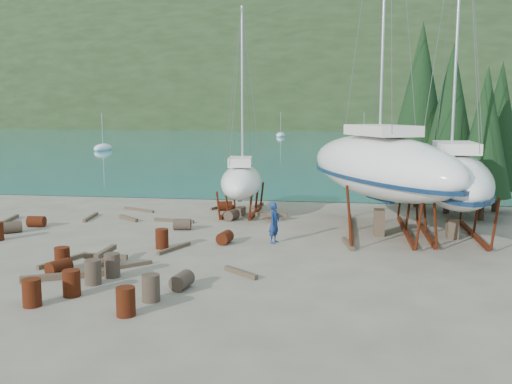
# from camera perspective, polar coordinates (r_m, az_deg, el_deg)

# --- Properties ---
(ground) EXTENTS (600.00, 600.00, 0.00)m
(ground) POSITION_cam_1_polar(r_m,az_deg,el_deg) (24.47, -6.55, -6.31)
(ground) COLOR #645C4F
(ground) RESTS_ON ground
(bay_water) EXTENTS (700.00, 700.00, 0.00)m
(bay_water) POSITION_cam_1_polar(r_m,az_deg,el_deg) (337.97, 7.58, 7.05)
(bay_water) COLOR #186E7C
(bay_water) RESTS_ON ground
(far_hill) EXTENTS (800.00, 360.00, 110.00)m
(far_hill) POSITION_cam_1_polar(r_m,az_deg,el_deg) (342.97, 7.60, 7.06)
(far_hill) COLOR black
(far_hill) RESTS_ON ground
(far_house_left) EXTENTS (6.60, 5.60, 5.60)m
(far_house_left) POSITION_cam_1_polar(r_m,az_deg,el_deg) (222.96, -8.77, 7.24)
(far_house_left) COLOR beige
(far_house_left) RESTS_ON ground
(far_house_center) EXTENTS (6.60, 5.60, 5.60)m
(far_house_center) POSITION_cam_1_polar(r_m,az_deg,el_deg) (214.50, 1.57, 7.30)
(far_house_center) COLOR beige
(far_house_center) RESTS_ON ground
(far_house_right) EXTENTS (6.60, 5.60, 5.60)m
(far_house_right) POSITION_cam_1_polar(r_m,az_deg,el_deg) (214.20, 15.07, 7.03)
(far_house_right) COLOR beige
(far_house_right) RESTS_ON ground
(cypress_near_right) EXTENTS (3.60, 3.60, 10.00)m
(cypress_near_right) POSITION_cam_1_polar(r_m,az_deg,el_deg) (35.41, 18.90, 7.24)
(cypress_near_right) COLOR black
(cypress_near_right) RESTS_ON ground
(cypress_mid_right) EXTENTS (3.06, 3.06, 8.50)m
(cypress_mid_right) POSITION_cam_1_polar(r_m,az_deg,el_deg) (33.78, 21.94, 5.58)
(cypress_mid_right) COLOR black
(cypress_mid_right) RESTS_ON ground
(cypress_back_left) EXTENTS (4.14, 4.14, 11.50)m
(cypress_back_left) POSITION_cam_1_polar(r_m,az_deg,el_deg) (37.17, 16.11, 8.72)
(cypress_back_left) COLOR black
(cypress_back_left) RESTS_ON ground
(cypress_far_right) EXTENTS (3.24, 3.24, 9.00)m
(cypress_far_right) POSITION_cam_1_polar(r_m,az_deg,el_deg) (37.04, 23.17, 6.14)
(cypress_far_right) COLOR black
(cypress_far_right) RESTS_ON ground
(moored_boat_left) EXTENTS (2.00, 5.00, 6.05)m
(moored_boat_left) POSITION_cam_1_polar(r_m,az_deg,el_deg) (90.62, -15.06, 4.27)
(moored_boat_left) COLOR white
(moored_boat_left) RESTS_ON ground
(moored_boat_mid) EXTENTS (2.00, 5.00, 6.05)m
(moored_boat_mid) POSITION_cam_1_polar(r_m,az_deg,el_deg) (103.09, 10.69, 4.84)
(moored_boat_mid) COLOR white
(moored_boat_mid) RESTS_ON ground
(moored_boat_far) EXTENTS (2.00, 5.00, 6.05)m
(moored_boat_far) POSITION_cam_1_polar(r_m,az_deg,el_deg) (133.74, 2.47, 5.70)
(moored_boat_far) COLOR white
(moored_boat_far) RESTS_ON ground
(large_sailboat_near) EXTENTS (9.17, 13.74, 21.01)m
(large_sailboat_near) POSITION_cam_1_polar(r_m,az_deg,el_deg) (28.95, 12.29, 2.59)
(large_sailboat_near) COLOR white
(large_sailboat_near) RESTS_ON ground
(large_sailboat_far) EXTENTS (3.59, 11.13, 17.44)m
(large_sailboat_far) POSITION_cam_1_polar(r_m,az_deg,el_deg) (29.11, 19.05, 1.32)
(large_sailboat_far) COLOR white
(large_sailboat_far) RESTS_ON ground
(small_sailboat_shore) EXTENTS (3.30, 7.76, 12.02)m
(small_sailboat_shore) POSITION_cam_1_polar(r_m,az_deg,el_deg) (33.53, -1.48, 1.11)
(small_sailboat_shore) COLOR white
(small_sailboat_shore) RESTS_ON ground
(worker) EXTENTS (0.66, 0.81, 1.92)m
(worker) POSITION_cam_1_polar(r_m,az_deg,el_deg) (26.35, 1.85, -3.07)
(worker) COLOR navy
(worker) RESTS_ON ground
(drum_1) EXTENTS (0.73, 0.97, 0.58)m
(drum_1) POSITION_cam_1_polar(r_m,az_deg,el_deg) (19.99, -7.42, -8.78)
(drum_1) COLOR #2D2823
(drum_1) RESTS_ON ground
(drum_2) EXTENTS (0.92, 0.64, 0.58)m
(drum_2) POSITION_cam_1_polar(r_m,az_deg,el_deg) (32.23, -21.11, -2.76)
(drum_2) COLOR #612810
(drum_2) RESTS_ON ground
(drum_3) EXTENTS (0.58, 0.58, 0.88)m
(drum_3) POSITION_cam_1_polar(r_m,az_deg,el_deg) (19.41, -21.51, -9.35)
(drum_3) COLOR #612810
(drum_3) RESTS_ON ground
(drum_4) EXTENTS (1.00, 0.79, 0.58)m
(drum_4) POSITION_cam_1_polar(r_m,az_deg,el_deg) (35.01, -3.13, -1.39)
(drum_4) COLOR #612810
(drum_4) RESTS_ON ground
(drum_5) EXTENTS (0.58, 0.58, 0.88)m
(drum_5) POSITION_cam_1_polar(r_m,az_deg,el_deg) (21.80, -14.19, -7.12)
(drum_5) COLOR #2D2823
(drum_5) RESTS_ON ground
(drum_6) EXTENTS (0.71, 0.96, 0.58)m
(drum_6) POSITION_cam_1_polar(r_m,az_deg,el_deg) (26.36, -3.13, -4.56)
(drum_6) COLOR #612810
(drum_6) RESTS_ON ground
(drum_7) EXTENTS (0.58, 0.58, 0.88)m
(drum_7) POSITION_cam_1_polar(r_m,az_deg,el_deg) (17.73, -12.89, -10.63)
(drum_7) COLOR #612810
(drum_7) RESTS_ON ground
(drum_9) EXTENTS (0.94, 0.67, 0.58)m
(drum_9) POSITION_cam_1_polar(r_m,az_deg,el_deg) (29.58, -7.38, -3.22)
(drum_9) COLOR #2D2823
(drum_9) RESTS_ON ground
(drum_10) EXTENTS (0.58, 0.58, 0.88)m
(drum_10) POSITION_cam_1_polar(r_m,az_deg,el_deg) (19.99, -17.96, -8.67)
(drum_10) COLOR #612810
(drum_10) RESTS_ON ground
(drum_11) EXTENTS (0.81, 1.01, 0.58)m
(drum_11) POSITION_cam_1_polar(r_m,az_deg,el_deg) (31.93, -2.44, -2.32)
(drum_11) COLOR #2D2823
(drum_11) RESTS_ON ground
(drum_12) EXTENTS (0.89, 1.04, 0.58)m
(drum_12) POSITION_cam_1_polar(r_m,az_deg,el_deg) (22.64, -19.10, -7.14)
(drum_12) COLOR #612810
(drum_12) RESTS_ON ground
(drum_13) EXTENTS (0.58, 0.58, 0.88)m
(drum_13) POSITION_cam_1_polar(r_m,az_deg,el_deg) (23.31, -18.80, -6.32)
(drum_13) COLOR #612810
(drum_13) RESTS_ON ground
(drum_14) EXTENTS (0.58, 0.58, 0.88)m
(drum_14) POSITION_cam_1_polar(r_m,az_deg,el_deg) (25.75, -9.39, -4.63)
(drum_14) COLOR #612810
(drum_14) RESTS_ON ground
(drum_15) EXTENTS (1.05, 1.00, 0.58)m
(drum_15) POSITION_cam_1_polar(r_m,az_deg,el_deg) (31.11, -23.19, -3.26)
(drum_15) COLOR #2D2823
(drum_15) RESTS_ON ground
(drum_16) EXTENTS (0.58, 0.58, 0.88)m
(drum_16) POSITION_cam_1_polar(r_m,az_deg,el_deg) (21.09, -15.99, -7.70)
(drum_16) COLOR #2D2823
(drum_16) RESTS_ON ground
(drum_17) EXTENTS (0.58, 0.58, 0.88)m
(drum_17) POSITION_cam_1_polar(r_m,az_deg,el_deg) (18.86, -10.46, -9.41)
(drum_17) COLOR #2D2823
(drum_17) RESTS_ON ground
(timber_0) EXTENTS (2.29, 1.25, 0.14)m
(timber_0) POSITION_cam_1_polar(r_m,az_deg,el_deg) (35.61, -11.65, -1.74)
(timber_0) COLOR brown
(timber_0) RESTS_ON ground
(timber_1) EXTENTS (0.57, 2.10, 0.19)m
(timber_1) POSITION_cam_1_polar(r_m,az_deg,el_deg) (26.30, 9.17, -5.12)
(timber_1) COLOR brown
(timber_1) RESTS_ON ground
(timber_2) EXTENTS (0.68, 2.56, 0.19)m
(timber_2) POSITION_cam_1_polar(r_m,az_deg,el_deg) (34.36, -23.48, -2.58)
(timber_2) COLOR brown
(timber_2) RESTS_ON ground
(timber_3) EXTENTS (1.94, 1.82, 0.15)m
(timber_3) POSITION_cam_1_polar(r_m,az_deg,el_deg) (22.92, -13.27, -7.28)
(timber_3) COLOR brown
(timber_3) RESTS_ON ground
(timber_6) EXTENTS (0.51, 1.60, 0.19)m
(timber_6) POSITION_cam_1_polar(r_m,az_deg,el_deg) (36.12, 0.22, -1.40)
(timber_6) COLOR brown
(timber_6) RESTS_ON ground
(timber_7) EXTENTS (1.47, 1.30, 0.17)m
(timber_7) POSITION_cam_1_polar(r_m,az_deg,el_deg) (21.50, -1.53, -8.05)
(timber_7) COLOR brown
(timber_7) RESTS_ON ground
(timber_8) EXTENTS (1.52, 1.29, 0.19)m
(timber_8) POSITION_cam_1_polar(r_m,az_deg,el_deg) (32.79, -12.63, -2.58)
(timber_8) COLOR brown
(timber_8) RESTS_ON ground
(timber_9) EXTENTS (1.01, 2.15, 0.15)m
(timber_9) POSITION_cam_1_polar(r_m,az_deg,el_deg) (36.08, -3.51, -1.46)
(timber_9) COLOR brown
(timber_9) RESTS_ON ground
(timber_10) EXTENTS (2.38, 0.58, 0.16)m
(timber_10) POSITION_cam_1_polar(r_m,az_deg,el_deg) (31.73, -8.22, -2.84)
(timber_10) COLOR brown
(timber_10) RESTS_ON ground
(timber_11) EXTENTS (0.95, 2.13, 0.15)m
(timber_11) POSITION_cam_1_polar(r_m,az_deg,el_deg) (25.46, -8.18, -5.59)
(timber_11) COLOR brown
(timber_11) RESTS_ON ground
(timber_12) EXTENTS (1.06, 2.36, 0.17)m
(timber_12) POSITION_cam_1_polar(r_m,az_deg,el_deg) (24.42, -18.76, -6.52)
(timber_12) COLOR brown
(timber_12) RESTS_ON ground
(timber_16) EXTENTS (2.72, 1.51, 0.23)m
(timber_16) POSITION_cam_1_polar(r_m,az_deg,el_deg) (22.10, -18.74, -7.97)
(timber_16) COLOR brown
(timber_16) RESTS_ON ground
(timber_17) EXTENTS (0.46, 2.38, 0.16)m
(timber_17) POSITION_cam_1_polar(r_m,az_deg,el_deg) (33.75, -16.20, -2.42)
(timber_17) COLOR brown
(timber_17) RESTS_ON ground
(timber_pile_fore) EXTENTS (1.80, 1.80, 0.60)m
(timber_pile_fore) POSITION_cam_1_polar(r_m,az_deg,el_deg) (23.68, -14.80, -6.27)
(timber_pile_fore) COLOR brown
(timber_pile_fore) RESTS_ON ground
(timber_pile_aft) EXTENTS (1.80, 1.80, 0.60)m
(timber_pile_aft) POSITION_cam_1_polar(r_m,az_deg,el_deg) (31.94, 1.56, -2.29)
(timber_pile_aft) COLOR brown
(timber_pile_aft) RESTS_ON ground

